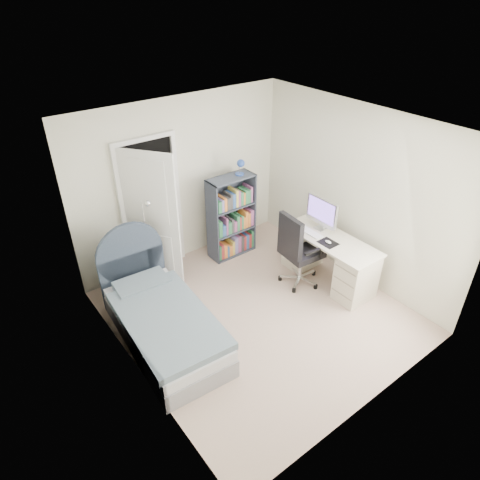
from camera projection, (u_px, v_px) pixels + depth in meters
room_shell at (260, 233)px, 5.06m from camera, size 3.50×3.70×2.60m
door at (151, 214)px, 5.89m from camera, size 0.92×0.69×2.06m
bed at (162, 320)px, 5.21m from camera, size 1.05×2.01×1.20m
nightstand at (127, 264)px, 6.07m from camera, size 0.37×0.37×0.55m
floor_lamp at (151, 256)px, 5.82m from camera, size 0.20×0.20×1.43m
bookcase at (232, 220)px, 6.65m from camera, size 0.74×0.32×1.57m
desk at (328, 257)px, 6.15m from camera, size 0.58×1.45×1.19m
office_chair at (297, 247)px, 5.94m from camera, size 0.59×0.61×1.14m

